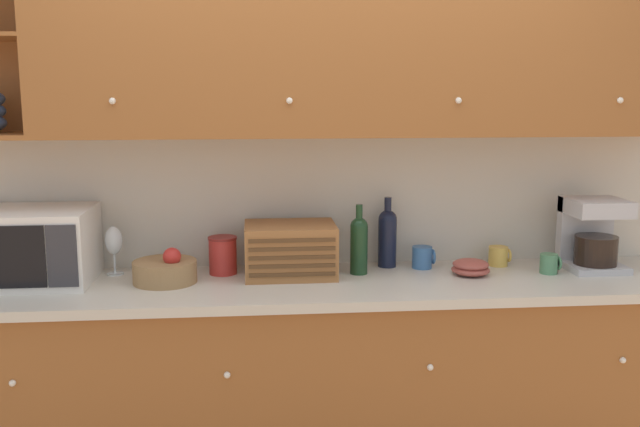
% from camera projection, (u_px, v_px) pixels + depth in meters
% --- Properties ---
extents(wall_back, '(5.60, 0.06, 2.60)m').
position_uv_depth(wall_back, '(315.00, 179.00, 3.31)').
color(wall_back, beige).
rests_on(wall_back, ground_plane).
extents(counter_unit, '(3.22, 0.65, 0.91)m').
position_uv_depth(counter_unit, '(322.00, 380.00, 3.12)').
color(counter_unit, '#935628').
rests_on(counter_unit, ground_plane).
extents(backsplash_panel, '(3.20, 0.01, 0.61)m').
position_uv_depth(backsplash_panel, '(316.00, 199.00, 3.29)').
color(backsplash_panel, beige).
rests_on(backsplash_panel, counter_unit).
extents(upper_cabinets, '(3.20, 0.37, 0.85)m').
position_uv_depth(upper_cabinets, '(358.00, 36.00, 3.01)').
color(upper_cabinets, '#935628').
rests_on(upper_cabinets, backsplash_panel).
extents(microwave, '(0.53, 0.41, 0.31)m').
position_uv_depth(microwave, '(28.00, 246.00, 2.98)').
color(microwave, silver).
rests_on(microwave, counter_unit).
extents(wine_glass, '(0.08, 0.08, 0.22)m').
position_uv_depth(wine_glass, '(114.00, 242.00, 3.11)').
color(wine_glass, silver).
rests_on(wine_glass, counter_unit).
extents(fruit_basket, '(0.27, 0.27, 0.15)m').
position_uv_depth(fruit_basket, '(165.00, 271.00, 3.00)').
color(fruit_basket, '#937047').
rests_on(fruit_basket, counter_unit).
extents(storage_canister, '(0.13, 0.13, 0.17)m').
position_uv_depth(storage_canister, '(223.00, 255.00, 3.14)').
color(storage_canister, '#B22D28').
rests_on(storage_canister, counter_unit).
extents(bread_box, '(0.39, 0.31, 0.23)m').
position_uv_depth(bread_box, '(290.00, 250.00, 3.11)').
color(bread_box, '#996033').
rests_on(bread_box, counter_unit).
extents(wine_bottle, '(0.08, 0.08, 0.31)m').
position_uv_depth(wine_bottle, '(359.00, 243.00, 3.13)').
color(wine_bottle, '#19381E').
rests_on(wine_bottle, counter_unit).
extents(second_wine_bottle, '(0.08, 0.08, 0.32)m').
position_uv_depth(second_wine_bottle, '(387.00, 235.00, 3.25)').
color(second_wine_bottle, black).
rests_on(second_wine_bottle, counter_unit).
extents(mug_blue_second, '(0.10, 0.09, 0.10)m').
position_uv_depth(mug_blue_second, '(423.00, 257.00, 3.24)').
color(mug_blue_second, '#38669E').
rests_on(mug_blue_second, counter_unit).
extents(bowl_stack_on_counter, '(0.17, 0.17, 0.07)m').
position_uv_depth(bowl_stack_on_counter, '(471.00, 267.00, 3.12)').
color(bowl_stack_on_counter, '#9E473D').
rests_on(bowl_stack_on_counter, counter_unit).
extents(mug_patterned_third, '(0.10, 0.09, 0.09)m').
position_uv_depth(mug_patterned_third, '(499.00, 256.00, 3.29)').
color(mug_patterned_third, gold).
rests_on(mug_patterned_third, counter_unit).
extents(mug, '(0.09, 0.08, 0.09)m').
position_uv_depth(mug, '(549.00, 264.00, 3.15)').
color(mug, '#4C845B').
rests_on(mug, counter_unit).
extents(coffee_maker, '(0.25, 0.25, 0.32)m').
position_uv_depth(coffee_maker, '(592.00, 234.00, 3.22)').
color(coffee_maker, '#B7B7BC').
rests_on(coffee_maker, counter_unit).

